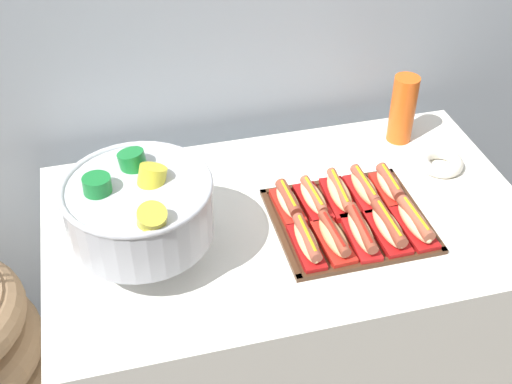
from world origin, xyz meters
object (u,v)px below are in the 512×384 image
(serving_tray, at_px, (349,221))
(punch_bowl, at_px, (139,208))
(hot_dog_8, at_px, (365,189))
(hot_dog_3, at_px, (388,227))
(donut, at_px, (441,163))
(hot_dog_5, at_px, (287,202))
(hot_dog_4, at_px, (415,223))
(hot_dog_6, at_px, (313,199))
(hot_dog_7, at_px, (339,194))
(buffet_table, at_px, (286,306))
(hot_dog_1, at_px, (334,238))
(hot_dog_2, at_px, (361,232))
(hot_dog_0, at_px, (306,242))
(cup_stack, at_px, (403,109))
(hot_dog_9, at_px, (389,185))

(serving_tray, xyz_separation_m, punch_bowl, (-0.55, -0.00, 0.16))
(hot_dog_8, bearing_deg, hot_dog_3, -90.01)
(serving_tray, distance_m, donut, 0.39)
(hot_dog_5, bearing_deg, hot_dog_4, -28.83)
(hot_dog_6, height_order, hot_dog_7, hot_dog_7)
(hot_dog_4, bearing_deg, buffet_table, 153.80)
(hot_dog_1, relative_size, donut, 1.31)
(punch_bowl, bearing_deg, hot_dog_1, -9.86)
(hot_dog_5, relative_size, hot_dog_7, 0.87)
(hot_dog_2, xyz_separation_m, hot_dog_7, (0.00, 0.16, -0.00))
(hot_dog_4, distance_m, hot_dog_7, 0.22)
(hot_dog_5, bearing_deg, hot_dog_8, -0.01)
(hot_dog_0, bearing_deg, hot_dog_2, -0.01)
(buffet_table, xyz_separation_m, cup_stack, (0.44, 0.27, 0.48))
(hot_dog_0, relative_size, hot_dog_7, 0.96)
(hot_dog_0, bearing_deg, serving_tray, 28.80)
(hot_dog_3, distance_m, hot_dog_6, 0.22)
(hot_dog_8, relative_size, donut, 1.31)
(buffet_table, xyz_separation_m, hot_dog_2, (0.15, -0.15, 0.40))
(hot_dog_9, bearing_deg, hot_dog_7, 179.99)
(buffet_table, xyz_separation_m, hot_dog_4, (0.30, -0.15, 0.40))
(buffet_table, relative_size, hot_dog_6, 7.85)
(hot_dog_3, xyz_separation_m, hot_dog_9, (0.08, 0.16, -0.00))
(hot_dog_1, height_order, hot_dog_5, hot_dog_5)
(hot_dog_8, bearing_deg, donut, 16.66)
(donut, bearing_deg, cup_stack, 109.00)
(hot_dog_3, relative_size, donut, 1.36)
(serving_tray, distance_m, hot_dog_3, 0.12)
(hot_dog_8, height_order, punch_bowl, punch_bowl)
(hot_dog_5, height_order, cup_stack, cup_stack)
(hot_dog_1, bearing_deg, donut, 30.10)
(hot_dog_0, bearing_deg, buffet_table, 89.06)
(hot_dog_7, bearing_deg, hot_dog_6, 179.99)
(hot_dog_0, relative_size, hot_dog_1, 1.01)
(hot_dog_5, bearing_deg, hot_dog_2, -47.74)
(hot_dog_0, bearing_deg, punch_bowl, 168.34)
(hot_dog_0, distance_m, hot_dog_5, 0.17)
(hot_dog_0, xyz_separation_m, hot_dog_7, (0.15, 0.16, -0.00))
(hot_dog_1, distance_m, hot_dog_6, 0.17)
(hot_dog_9, xyz_separation_m, cup_stack, (0.14, 0.26, 0.08))
(hot_dog_3, xyz_separation_m, hot_dog_6, (-0.15, 0.17, -0.00))
(hot_dog_0, height_order, hot_dog_1, hot_dog_0)
(buffet_table, height_order, hot_dog_4, hot_dog_4)
(hot_dog_1, relative_size, hot_dog_4, 0.96)
(hot_dog_6, distance_m, donut, 0.44)
(hot_dog_3, distance_m, cup_stack, 0.48)
(buffet_table, distance_m, cup_stack, 0.70)
(hot_dog_8, bearing_deg, serving_tray, -132.29)
(serving_tray, height_order, hot_dog_0, hot_dog_0)
(hot_dog_3, relative_size, hot_dog_7, 0.99)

